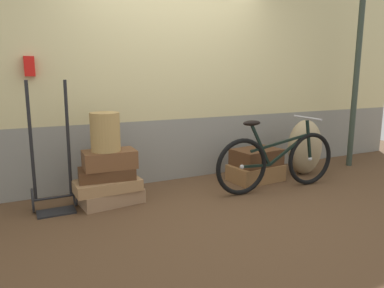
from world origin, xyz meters
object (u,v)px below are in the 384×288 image
at_px(suitcase_2, 107,174).
at_px(burlap_sack, 305,147).
at_px(suitcase_5, 256,157).
at_px(bicycle, 277,161).
at_px(wicker_basket, 105,132).
at_px(suitcase_3, 110,159).
at_px(suitcase_0, 111,196).
at_px(suitcase_1, 107,185).
at_px(luggage_trolley, 53,179).
at_px(suitcase_4, 255,173).

bearing_deg(suitcase_2, burlap_sack, 5.30).
height_order(suitcase_5, bicycle, bicycle).
bearing_deg(suitcase_5, wicker_basket, 174.64).
bearing_deg(suitcase_2, wicker_basket, -83.71).
bearing_deg(bicycle, suitcase_3, 167.42).
height_order(suitcase_0, suitcase_2, suitcase_2).
bearing_deg(burlap_sack, suitcase_5, 175.90).
bearing_deg(bicycle, suitcase_0, 167.44).
relative_size(suitcase_1, burlap_sack, 0.89).
height_order(suitcase_2, suitcase_5, suitcase_5).
bearing_deg(suitcase_1, luggage_trolley, 169.00).
relative_size(suitcase_1, luggage_trolley, 0.52).
distance_m(suitcase_3, suitcase_4, 1.90).
relative_size(suitcase_1, bicycle, 0.41).
height_order(suitcase_0, suitcase_3, suitcase_3).
bearing_deg(burlap_sack, bicycle, -154.58).
relative_size(suitcase_5, luggage_trolley, 0.46).
height_order(suitcase_0, suitcase_4, suitcase_4).
bearing_deg(luggage_trolley, burlap_sack, -1.69).
bearing_deg(suitcase_4, suitcase_1, 177.12).
bearing_deg(suitcase_2, bicycle, -6.27).
bearing_deg(suitcase_5, luggage_trolley, 172.98).
xyz_separation_m(luggage_trolley, bicycle, (2.41, -0.47, 0.02)).
relative_size(wicker_basket, luggage_trolley, 0.31).
relative_size(suitcase_4, bicycle, 0.40).
height_order(suitcase_0, burlap_sack, burlap_sack).
bearing_deg(suitcase_4, suitcase_3, 176.40).
distance_m(wicker_basket, burlap_sack, 2.71).
distance_m(suitcase_2, luggage_trolley, 0.52).
distance_m(suitcase_5, burlap_sack, 0.77).
bearing_deg(suitcase_2, suitcase_3, -12.87).
distance_m(suitcase_5, luggage_trolley, 2.43).
xyz_separation_m(suitcase_0, suitcase_1, (-0.04, -0.02, 0.13)).
xyz_separation_m(suitcase_0, burlap_sack, (2.64, -0.04, 0.30)).
height_order(wicker_basket, burlap_sack, wicker_basket).
distance_m(suitcase_0, bicycle, 1.92).
bearing_deg(burlap_sack, suitcase_4, 177.51).
distance_m(wicker_basket, luggage_trolley, 0.68).
distance_m(suitcase_5, bicycle, 0.43).
height_order(suitcase_4, suitcase_5, suitcase_5).
xyz_separation_m(wicker_basket, luggage_trolley, (-0.52, 0.06, -0.44)).
xyz_separation_m(suitcase_3, suitcase_5, (1.88, 0.01, -0.17)).
bearing_deg(suitcase_1, burlap_sack, -2.86).
height_order(wicker_basket, bicycle, wicker_basket).
relative_size(luggage_trolley, burlap_sack, 1.73).
relative_size(suitcase_3, luggage_trolley, 0.41).
relative_size(luggage_trolley, bicycle, 0.79).
relative_size(suitcase_1, suitcase_4, 1.03).
xyz_separation_m(suitcase_0, suitcase_3, (0.00, 0.00, 0.40)).
height_order(suitcase_1, burlap_sack, burlap_sack).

